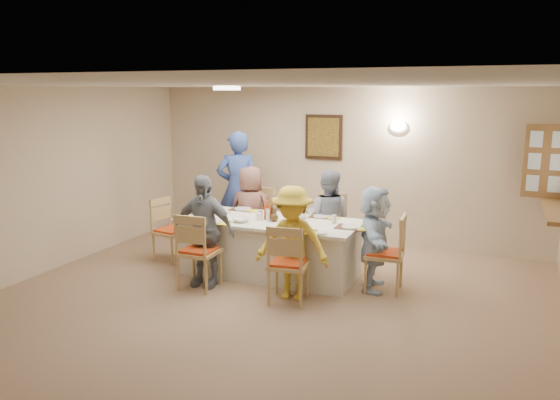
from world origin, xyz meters
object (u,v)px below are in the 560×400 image
at_px(dining_table, 269,247).
at_px(caregiver, 238,189).
at_px(diner_right_end, 374,238).
at_px(diner_back_left, 251,211).
at_px(chair_left_end, 171,230).
at_px(chair_front_left, 199,250).
at_px(diner_front_left, 204,231).
at_px(chair_back_right, 330,230).
at_px(diner_front_right, 292,243).
at_px(chair_back_left, 254,221).
at_px(condiment_ketchup, 267,210).
at_px(diner_back_right, 328,218).
at_px(chair_right_end, 384,253).
at_px(chair_front_right, 288,263).

xyz_separation_m(dining_table, caregiver, (-1.05, 1.15, 0.53)).
relative_size(dining_table, diner_right_end, 1.84).
relative_size(dining_table, diner_back_left, 1.77).
bearing_deg(chair_left_end, chair_front_left, -119.87).
bearing_deg(diner_front_left, diner_back_left, 87.12).
xyz_separation_m(chair_back_right, diner_front_right, (0.00, -1.48, 0.19)).
bearing_deg(chair_front_left, chair_back_right, -129.02).
bearing_deg(diner_front_left, chair_front_left, -92.88).
bearing_deg(diner_right_end, chair_back_left, 59.27).
relative_size(diner_back_left, condiment_ketchup, 5.31).
distance_m(diner_back_left, caregiver, 0.69).
height_order(diner_front_left, condiment_ketchup, diner_front_left).
bearing_deg(diner_back_right, chair_right_end, 142.20).
distance_m(chair_back_right, chair_front_left, 2.00).
relative_size(chair_back_left, condiment_ketchup, 3.94).
bearing_deg(dining_table, diner_back_right, 48.58).
xyz_separation_m(chair_front_left, chair_front_right, (1.20, 0.00, -0.01)).
xyz_separation_m(diner_back_right, caregiver, (-1.65, 0.47, 0.23)).
bearing_deg(diner_back_right, chair_back_right, -92.20).
xyz_separation_m(chair_right_end, diner_front_right, (-0.95, -0.68, 0.20)).
relative_size(chair_left_end, chair_right_end, 0.95).
bearing_deg(diner_front_left, chair_back_left, 87.12).
relative_size(chair_front_right, condiment_ketchup, 3.74).
distance_m(chair_front_right, condiment_ketchup, 1.10).
bearing_deg(chair_front_right, chair_back_left, -61.81).
bearing_deg(chair_front_left, chair_front_right, 177.85).
xyz_separation_m(chair_left_end, diner_back_left, (0.95, 0.68, 0.22)).
relative_size(chair_back_left, chair_front_left, 1.03).
height_order(chair_left_end, diner_front_right, diner_front_right).
xyz_separation_m(chair_back_left, chair_front_left, (-0.00, -1.60, -0.01)).
bearing_deg(chair_back_left, chair_right_end, -9.71).
bearing_deg(diner_front_left, chair_back_right, 48.09).
relative_size(chair_left_end, diner_back_right, 0.67).
distance_m(diner_back_right, condiment_ketchup, 0.94).
bearing_deg(chair_front_left, caregiver, -79.16).
bearing_deg(chair_right_end, condiment_ketchup, -94.23).
bearing_deg(diner_front_left, chair_right_end, 14.67).
bearing_deg(diner_back_right, diner_front_right, 87.80).
bearing_deg(chair_front_left, diner_back_right, -131.19).
bearing_deg(diner_right_end, dining_table, 80.88).
height_order(chair_right_end, diner_back_left, diner_back_left).
relative_size(diner_right_end, caregiver, 0.72).
relative_size(chair_front_left, caregiver, 0.54).
xyz_separation_m(dining_table, chair_front_left, (-0.60, -0.80, 0.11)).
xyz_separation_m(diner_front_left, diner_right_end, (2.02, 0.68, -0.06)).
bearing_deg(condiment_ketchup, diner_back_right, 46.85).
relative_size(chair_back_right, diner_front_left, 0.69).
height_order(diner_back_left, diner_back_right, diner_back_right).
relative_size(chair_back_left, chair_back_right, 1.02).
bearing_deg(condiment_ketchup, diner_right_end, -0.37).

